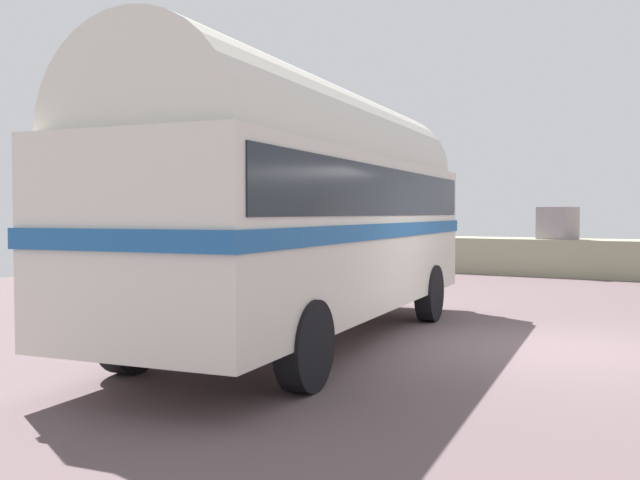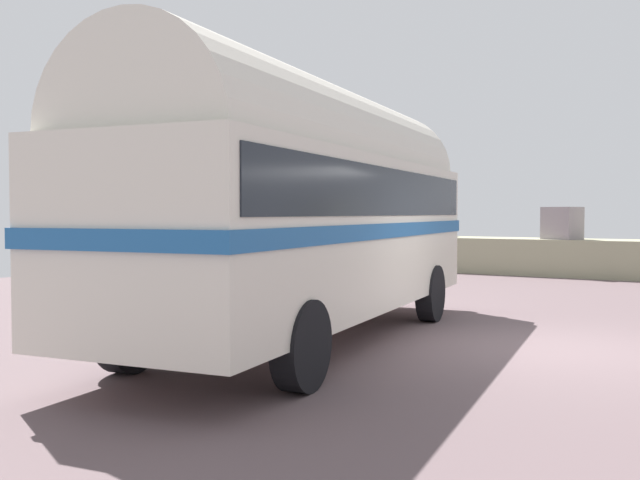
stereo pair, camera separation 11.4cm
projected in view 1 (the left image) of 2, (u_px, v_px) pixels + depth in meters
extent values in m
cube|color=#5D4C4F|center=(552.00, 349.00, 9.68)|extent=(32.00, 26.00, 0.02)
sphere|color=gray|center=(286.00, 215.00, 25.60)|extent=(1.39, 1.39, 1.39)
cube|color=#8FA178|center=(424.00, 222.00, 23.28)|extent=(0.95, 1.04, 0.97)
cube|color=gray|center=(558.00, 223.00, 20.78)|extent=(1.16, 1.07, 0.94)
cylinder|color=black|center=(311.00, 288.00, 12.97)|extent=(0.42, 0.99, 0.96)
cylinder|color=black|center=(429.00, 293.00, 12.12)|extent=(0.42, 0.99, 0.96)
cylinder|color=black|center=(130.00, 332.00, 8.18)|extent=(0.42, 0.99, 0.96)
cylinder|color=black|center=(305.00, 346.00, 7.32)|extent=(0.42, 0.99, 0.96)
cube|color=beige|center=(309.00, 234.00, 10.11)|extent=(3.59, 8.66, 2.10)
cylinder|color=beige|center=(309.00, 159.00, 10.07)|extent=(3.35, 8.30, 2.20)
cube|color=#215996|center=(309.00, 230.00, 10.10)|extent=(3.65, 8.75, 0.20)
cube|color=black|center=(309.00, 193.00, 10.09)|extent=(3.58, 8.33, 0.64)
cube|color=silver|center=(396.00, 272.00, 14.07)|extent=(2.28, 0.49, 0.28)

